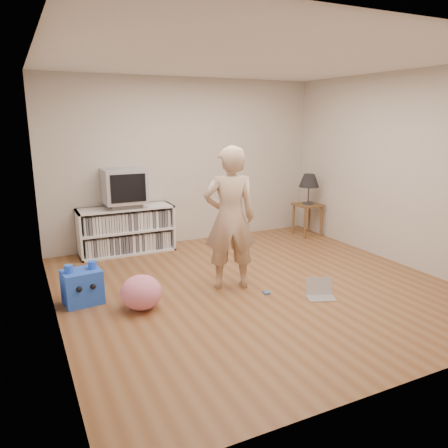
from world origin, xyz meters
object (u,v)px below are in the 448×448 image
table_lamp (309,181)px  person (230,219)px  media_unit (126,230)px  crt_tv (124,186)px  plush_blue (82,286)px  side_table (308,212)px  dvd_deck (125,205)px  laptop (320,292)px  plush_pink (141,292)px

table_lamp → person: (-2.27, -1.54, -0.10)m
media_unit → crt_tv: size_ratio=2.33×
table_lamp → plush_blue: 4.20m
crt_tv → side_table: 3.13m
dvd_deck → person: bearing=-67.8°
media_unit → table_lamp: size_ratio=2.72×
laptop → plush_pink: plush_pink is taller
person → plush_pink: person is taller
person → laptop: (0.79, -0.73, -0.79)m
dvd_deck → laptop: bearing=-59.2°
dvd_deck → plush_blue: (-0.89, -1.63, -0.54)m
dvd_deck → table_lamp: size_ratio=0.87×
crt_tv → laptop: (1.57, -2.63, -0.96)m
dvd_deck → side_table: (3.05, -0.37, -0.32)m
person → plush_pink: size_ratio=3.87×
person → crt_tv: bearing=-51.9°
dvd_deck → laptop: dvd_deck is taller
plush_blue → crt_tv: bearing=54.8°
crt_tv → media_unit: bearing=90.0°
dvd_deck → laptop: 3.14m
person → plush_blue: bearing=6.5°
dvd_deck → plush_blue: size_ratio=0.97×
media_unit → crt_tv: crt_tv is taller
plush_blue → dvd_deck: bearing=54.8°
side_table → plush_blue: size_ratio=1.19×
table_lamp → laptop: bearing=-123.1°
plush_pink → table_lamp: bearing=26.4°
table_lamp → laptop: size_ratio=1.37×
media_unit → person: 2.14m
dvd_deck → plush_blue: dvd_deck is taller
laptop → plush_blue: plush_blue is taller
crt_tv → laptop: bearing=-59.2°
side_table → table_lamp: 0.53m
media_unit → plush_blue: media_unit is taller
media_unit → laptop: media_unit is taller
side_table → media_unit: bearing=172.8°
laptop → media_unit: bearing=142.9°
side_table → table_lamp: bearing=0.0°
table_lamp → media_unit: bearing=172.8°
side_table → person: 2.78m
side_table → person: (-2.27, -1.54, 0.43)m
media_unit → plush_blue: size_ratio=3.02×
media_unit → dvd_deck: 0.39m
side_table → person: bearing=-145.8°
media_unit → dvd_deck: (-0.00, -0.02, 0.39)m
media_unit → table_lamp: table_lamp is taller
side_table → table_lamp: (0.00, 0.00, 0.53)m
side_table → laptop: size_ratio=1.46×
media_unit → plush_pink: bearing=-99.6°
person → plush_blue: person is taller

